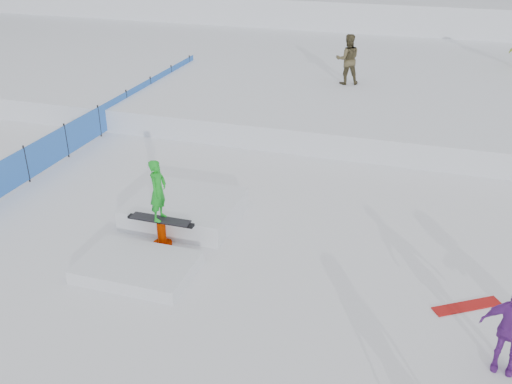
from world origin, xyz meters
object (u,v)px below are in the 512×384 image
(safety_fence, at_px, (99,121))
(spectator_purple, at_px, (510,329))
(jib_rail_feature, at_px, (173,222))
(walker_olive, at_px, (348,59))

(safety_fence, height_order, spectator_purple, spectator_purple)
(jib_rail_feature, bearing_deg, spectator_purple, -18.66)
(walker_olive, bearing_deg, spectator_purple, 91.04)
(safety_fence, height_order, jib_rail_feature, jib_rail_feature)
(safety_fence, distance_m, jib_rail_feature, 7.27)
(safety_fence, xyz_separation_m, spectator_purple, (12.29, -7.60, 0.27))
(spectator_purple, xyz_separation_m, jib_rail_feature, (-7.18, 2.43, -0.51))
(safety_fence, distance_m, spectator_purple, 14.45)
(safety_fence, relative_size, walker_olive, 8.34)
(safety_fence, bearing_deg, walker_olive, 40.32)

